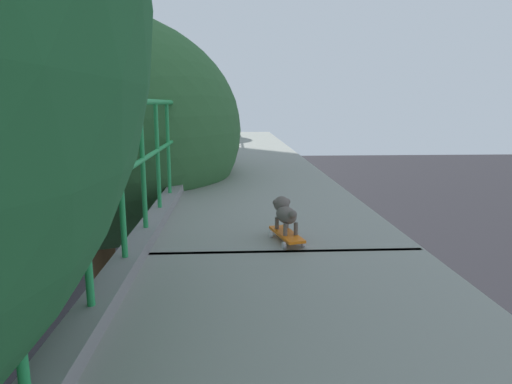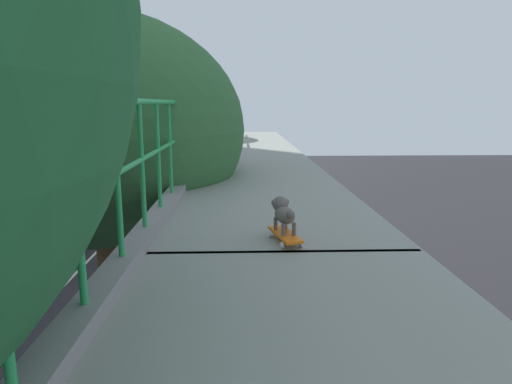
% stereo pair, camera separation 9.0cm
% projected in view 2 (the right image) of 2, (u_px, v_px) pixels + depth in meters
% --- Properties ---
extents(overpass_deck, '(2.49, 33.88, 0.44)m').
position_uv_depth(overpass_deck, '(286.00, 320.00, 2.99)').
color(overpass_deck, gray).
rests_on(overpass_deck, bridge_pier).
extents(green_railing, '(0.20, 32.19, 1.27)m').
position_uv_depth(green_railing, '(104.00, 251.00, 2.85)').
color(green_railing, gray).
rests_on(green_railing, overpass_deck).
extents(city_bus, '(2.64, 11.77, 3.01)m').
position_uv_depth(city_bus, '(72.00, 210.00, 23.69)').
color(city_bus, beige).
rests_on(city_bus, ground).
extents(roadside_tree_mid, '(5.04, 5.04, 8.88)m').
position_uv_depth(roadside_tree_mid, '(100.00, 132.00, 7.67)').
color(roadside_tree_mid, '#48341E').
rests_on(roadside_tree_mid, ground).
extents(roadside_tree_far, '(4.46, 4.46, 8.48)m').
position_uv_depth(roadside_tree_far, '(170.00, 124.00, 16.49)').
color(roadside_tree_far, '#493E2E').
rests_on(roadside_tree_far, ground).
extents(toy_skateboard, '(0.29, 0.55, 0.08)m').
position_uv_depth(toy_skateboard, '(285.00, 235.00, 3.94)').
color(toy_skateboard, orange).
rests_on(toy_skateboard, overpass_deck).
extents(small_dog, '(0.23, 0.42, 0.30)m').
position_uv_depth(small_dog, '(283.00, 212.00, 3.97)').
color(small_dog, '#625751').
rests_on(small_dog, toy_skateboard).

